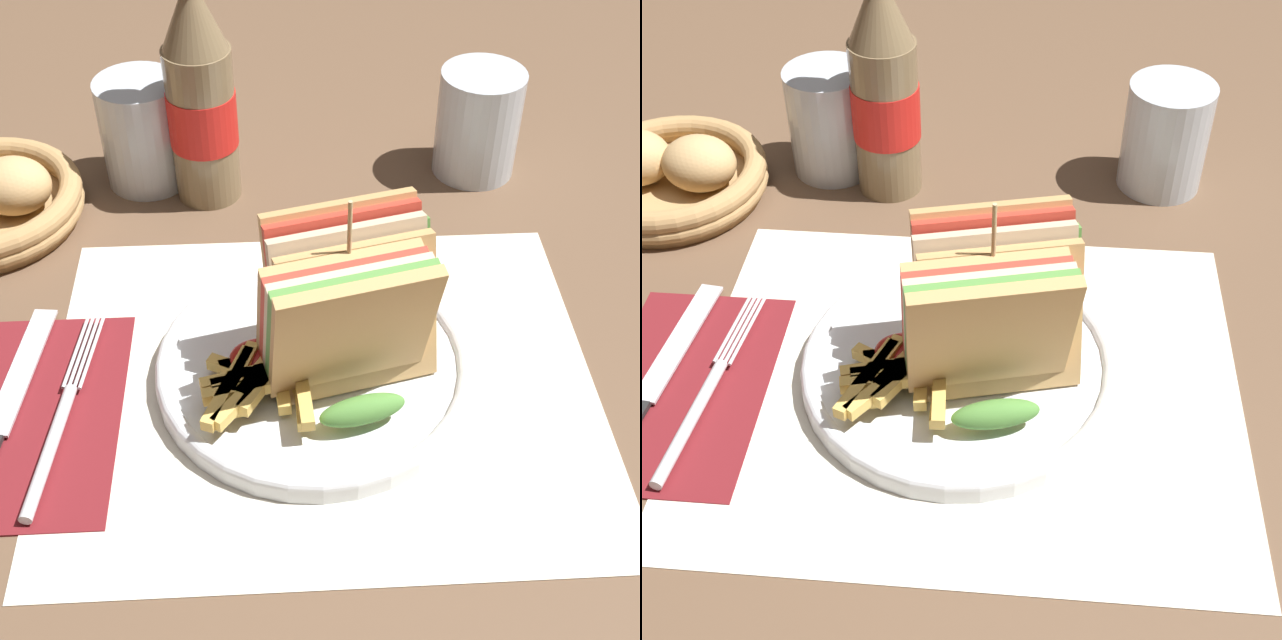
{
  "view_description": "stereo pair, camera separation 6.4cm",
  "coord_description": "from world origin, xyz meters",
  "views": [
    {
      "loc": [
        -0.0,
        -0.45,
        0.48
      ],
      "look_at": [
        0.02,
        0.02,
        0.04
      ],
      "focal_mm": 50.0,
      "sensor_mm": 36.0,
      "label": 1
    },
    {
      "loc": [
        0.06,
        -0.45,
        0.48
      ],
      "look_at": [
        0.02,
        0.02,
        0.04
      ],
      "focal_mm": 50.0,
      "sensor_mm": 36.0,
      "label": 2
    }
  ],
  "objects": [
    {
      "name": "ketchup_blob",
      "position": [
        -0.02,
        -0.01,
        0.03
      ],
      "size": [
        0.04,
        0.04,
        0.02
      ],
      "color": "maroon",
      "rests_on": "plate_main"
    },
    {
      "name": "glass_far",
      "position": [
        -0.12,
        0.26,
        0.04
      ],
      "size": [
        0.08,
        0.08,
        0.1
      ],
      "color": "silver",
      "rests_on": "ground_plane"
    },
    {
      "name": "glass_near",
      "position": [
        0.18,
        0.26,
        0.04
      ],
      "size": [
        0.08,
        0.08,
        0.1
      ],
      "color": "silver",
      "rests_on": "ground_plane"
    },
    {
      "name": "knife",
      "position": [
        -0.2,
        -0.03,
        0.01
      ],
      "size": [
        0.04,
        0.21,
        0.0
      ],
      "rotation": [
        0.0,
        0.0,
        -0.11
      ],
      "color": "black",
      "rests_on": "napkin"
    },
    {
      "name": "placemat",
      "position": [
        0.03,
        -0.01,
        0.0
      ],
      "size": [
        0.4,
        0.33,
        0.0
      ],
      "color": "silver",
      "rests_on": "ground_plane"
    },
    {
      "name": "club_sandwich",
      "position": [
        0.04,
        -0.01,
        0.07
      ],
      "size": [
        0.13,
        0.13,
        0.15
      ],
      "color": "tan",
      "rests_on": "plate_main"
    },
    {
      "name": "fries_pile",
      "position": [
        -0.02,
        -0.03,
        0.03
      ],
      "size": [
        0.1,
        0.09,
        0.02
      ],
      "color": "#E0B756",
      "rests_on": "plate_main"
    },
    {
      "name": "bread_basket",
      "position": [
        -0.26,
        0.2,
        0.02
      ],
      "size": [
        0.17,
        0.17,
        0.06
      ],
      "color": "#AD8451",
      "rests_on": "ground_plane"
    },
    {
      "name": "coke_bottle_near",
      "position": [
        -0.07,
        0.24,
        0.1
      ],
      "size": [
        0.06,
        0.06,
        0.23
      ],
      "color": "#7A6647",
      "rests_on": "ground_plane"
    },
    {
      "name": "plate_main",
      "position": [
        0.02,
        -0.0,
        0.01
      ],
      "size": [
        0.23,
        0.23,
        0.02
      ],
      "color": "white",
      "rests_on": "ground_plane"
    },
    {
      "name": "ground_plane",
      "position": [
        0.0,
        0.0,
        0.0
      ],
      "size": [
        4.0,
        4.0,
        0.0
      ],
      "primitive_type": "plane",
      "color": "brown"
    },
    {
      "name": "napkin",
      "position": [
        -0.18,
        -0.03,
        0.0
      ],
      "size": [
        0.12,
        0.2,
        0.0
      ],
      "color": "maroon",
      "rests_on": "ground_plane"
    },
    {
      "name": "fork",
      "position": [
        -0.16,
        -0.05,
        0.01
      ],
      "size": [
        0.03,
        0.19,
        0.01
      ],
      "rotation": [
        0.0,
        0.0,
        -0.11
      ],
      "color": "silver",
      "rests_on": "napkin"
    }
  ]
}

